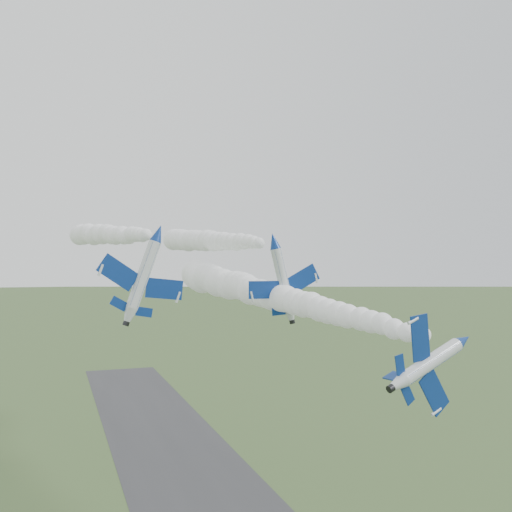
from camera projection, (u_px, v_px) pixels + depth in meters
The scene contains 6 objects.
jet_lead at pixel (464, 341), 55.49m from camera, with size 4.35×11.73×9.20m.
smoke_trail_jet_lead at pixel (276, 297), 83.91m from camera, with size 5.44×61.45×5.44m, color white, non-canonical shape.
jet_pair_left at pixel (159, 233), 77.62m from camera, with size 11.49×14.46×4.81m.
smoke_trail_jet_pair_left at pixel (105, 235), 105.97m from camera, with size 4.47×55.56×4.47m, color white, non-canonical shape.
jet_pair_right at pixel (274, 241), 82.95m from camera, with size 11.11×13.71×4.09m.
smoke_trail_jet_pair_right at pixel (207, 240), 114.44m from camera, with size 5.20×60.69×5.20m, color white, non-canonical shape.
Camera 1 is at (-23.41, -53.20, 38.11)m, focal length 40.00 mm.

